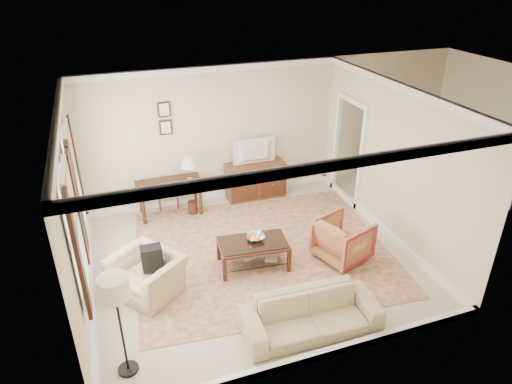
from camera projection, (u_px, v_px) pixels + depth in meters
room_shell at (250, 126)px, 6.99m from camera, size 5.51×5.01×2.91m
annex_bedroom at (422, 178)px, 10.27m from camera, size 3.00×2.70×2.90m
window_front at (75, 231)px, 6.03m from camera, size 0.12×1.56×1.80m
window_rear at (75, 182)px, 7.36m from camera, size 0.12×1.56×1.80m
doorway at (348, 153)px, 9.70m from camera, size 0.10×1.12×2.25m
rug at (262, 251)px, 8.33m from camera, size 4.82×4.25×0.01m
writing_desk at (169, 188)px, 9.27m from camera, size 1.32×0.66×0.72m
desk_chair at (166, 184)px, 9.60m from camera, size 0.46×0.46×1.05m
desk_lamp at (189, 168)px, 9.23m from camera, size 0.32×0.32×0.50m
framed_prints at (165, 118)px, 9.02m from camera, size 0.25×0.04×0.68m
sideboard at (255, 180)px, 10.06m from camera, size 1.29×0.50×0.80m
tv at (256, 144)px, 9.66m from camera, size 0.90×0.52×0.12m
coffee_table at (253, 247)px, 7.76m from camera, size 1.23×0.80×0.49m
fruit_bowl at (256, 237)px, 7.76m from camera, size 0.42×0.42×0.10m
book_a at (242, 256)px, 7.86m from camera, size 0.28×0.04×0.38m
book_b at (265, 256)px, 7.86m from camera, size 0.26×0.15×0.38m
striped_armchair at (343, 238)px, 7.96m from camera, size 0.99×1.03×0.84m
club_armchair at (146, 269)px, 7.11m from camera, size 1.15×1.21×0.89m
backpack at (152, 255)px, 7.02m from camera, size 0.38×0.38×0.40m
sofa at (311, 310)px, 6.39m from camera, size 1.97×0.66×0.76m
floor_lamp at (115, 295)px, 5.36m from camera, size 0.37×0.37×1.49m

